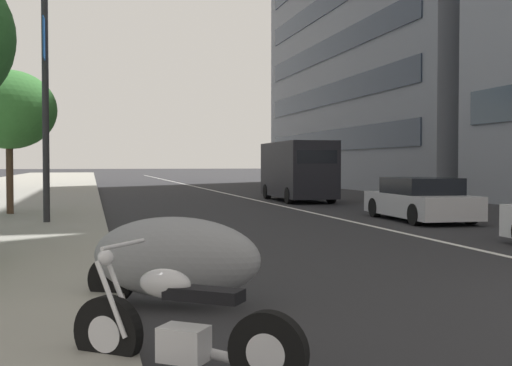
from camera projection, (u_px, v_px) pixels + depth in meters
The scene contains 7 objects.
lane_centre_stripe at pixel (213, 191), 40.42m from camera, with size 110.00×0.16×0.01m, color silver.
motorcycle_mid_row at pixel (181, 329), 5.07m from camera, with size 1.35×1.74×1.09m.
motorcycle_far_end_row at pixel (174, 258), 7.62m from camera, with size 1.72×2.25×1.11m.
car_lead_in_lane at pixel (420, 200), 19.24m from camera, with size 4.50×2.11×1.32m.
delivery_van_ahead at pixel (297, 170), 29.18m from camera, with size 5.80×2.29×2.73m.
street_lamp_with_banners at pixel (60, 36), 17.10m from camera, with size 1.26×2.77×8.40m.
street_tree_near_plaza_corner at pixel (9, 110), 19.88m from camera, with size 2.94×2.94×4.56m.
Camera 1 is at (-4.76, 7.56, 1.75)m, focal length 44.13 mm.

